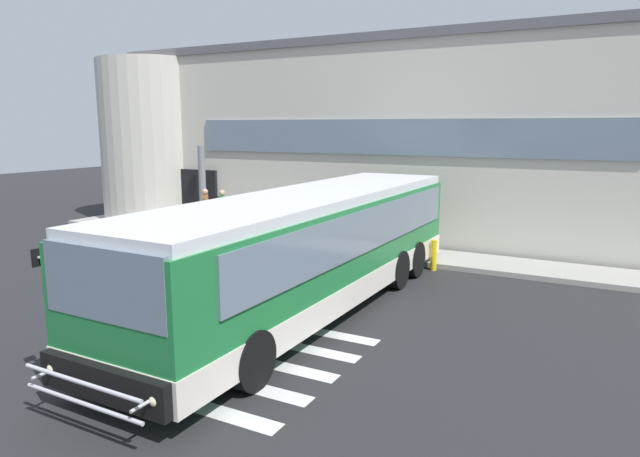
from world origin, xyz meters
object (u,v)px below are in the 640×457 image
at_px(passenger_by_doorway, 223,209).
at_px(entry_support_column, 202,187).
at_px(bus_main_foreground, 309,253).
at_px(passenger_near_column, 206,208).
at_px(safety_bollard_yellow, 434,255).

bearing_deg(passenger_by_doorway, entry_support_column, 154.00).
distance_m(bus_main_foreground, passenger_by_doorway, 9.10).
bearing_deg(passenger_by_doorway, passenger_near_column, -177.84).
bearing_deg(passenger_near_column, bus_main_foreground, -36.65).
relative_size(bus_main_foreground, passenger_near_column, 7.19).
height_order(bus_main_foreground, passenger_by_doorway, bus_main_foreground).
height_order(entry_support_column, safety_bollard_yellow, entry_support_column).
bearing_deg(safety_bollard_yellow, passenger_near_column, 173.95).
bearing_deg(passenger_by_doorway, safety_bollard_yellow, -6.83).
xyz_separation_m(passenger_near_column, safety_bollard_yellow, (9.27, -0.98, -0.63)).
distance_m(entry_support_column, passenger_near_column, 1.34).
xyz_separation_m(bus_main_foreground, passenger_near_column, (-7.79, 5.80, -0.26)).
bearing_deg(entry_support_column, safety_bollard_yellow, -10.14).
distance_m(entry_support_column, passenger_by_doorway, 1.92).
height_order(passenger_near_column, safety_bollard_yellow, passenger_near_column).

